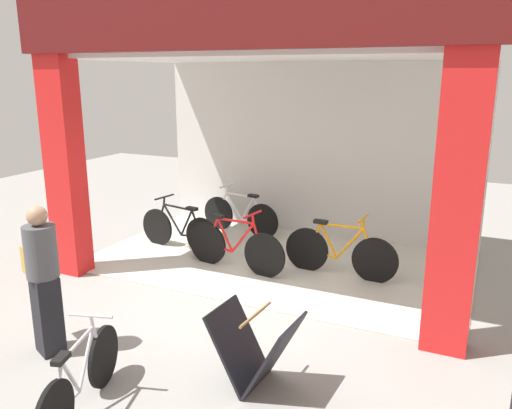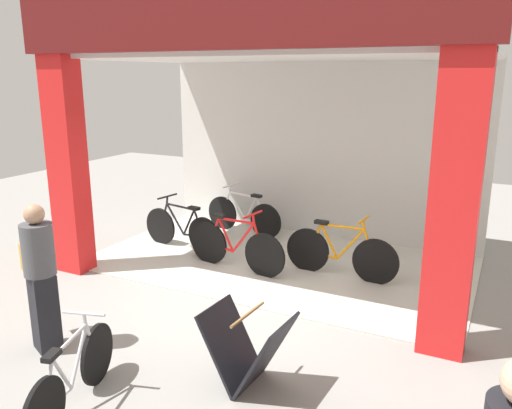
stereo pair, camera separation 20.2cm
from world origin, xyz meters
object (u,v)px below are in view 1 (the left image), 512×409
at_px(bicycle_inside_1, 179,230).
at_px(bicycle_inside_2, 235,247).
at_px(bicycle_inside_3, 240,215).
at_px(bicycle_inside_0, 340,252).
at_px(bicycle_parked_0, 81,381).
at_px(pedestrian_1, 43,277).
at_px(sandwich_board_sign, 256,350).

distance_m(bicycle_inside_1, bicycle_inside_2, 1.35).
xyz_separation_m(bicycle_inside_1, bicycle_inside_3, (0.53, 1.26, -0.00)).
relative_size(bicycle_inside_0, bicycle_inside_3, 1.05).
distance_m(bicycle_inside_0, bicycle_parked_0, 4.24).
xyz_separation_m(bicycle_inside_0, bicycle_inside_2, (-1.52, -0.44, 0.00)).
relative_size(bicycle_inside_0, pedestrian_1, 1.05).
bearing_deg(bicycle_inside_3, bicycle_inside_2, -65.97).
bearing_deg(bicycle_inside_1, bicycle_inside_3, 67.35).
relative_size(bicycle_parked_0, sandwich_board_sign, 1.71).
relative_size(bicycle_inside_3, sandwich_board_sign, 1.92).
distance_m(bicycle_inside_3, sandwich_board_sign, 4.88).
bearing_deg(bicycle_parked_0, sandwich_board_sign, 40.61).
xyz_separation_m(bicycle_inside_0, pedestrian_1, (-2.28, -3.39, 0.48)).
xyz_separation_m(bicycle_inside_2, pedestrian_1, (-0.76, -2.96, 0.47)).
height_order(bicycle_inside_1, bicycle_parked_0, bicycle_inside_1).
bearing_deg(bicycle_inside_0, bicycle_parked_0, -105.98).
relative_size(bicycle_inside_0, bicycle_parked_0, 1.18).
distance_m(bicycle_inside_0, bicycle_inside_1, 2.80).
relative_size(bicycle_inside_2, pedestrian_1, 1.05).
distance_m(bicycle_inside_1, bicycle_inside_3, 1.37).
relative_size(bicycle_inside_1, pedestrian_1, 1.00).
bearing_deg(bicycle_inside_3, pedestrian_1, -90.04).
xyz_separation_m(bicycle_inside_0, sandwich_board_sign, (0.05, -3.04, 0.01)).
bearing_deg(bicycle_inside_2, pedestrian_1, -104.35).
bearing_deg(bicycle_inside_0, bicycle_inside_3, 151.19).
bearing_deg(pedestrian_1, bicycle_inside_1, 98.80).
height_order(bicycle_inside_2, pedestrian_1, pedestrian_1).
xyz_separation_m(bicycle_inside_1, sandwich_board_sign, (2.85, -3.03, 0.02)).
bearing_deg(sandwich_board_sign, bicycle_inside_1, 133.27).
relative_size(bicycle_inside_2, sandwich_board_sign, 2.02).
height_order(bicycle_parked_0, sandwich_board_sign, bicycle_parked_0).
distance_m(bicycle_parked_0, sandwich_board_sign, 1.60).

